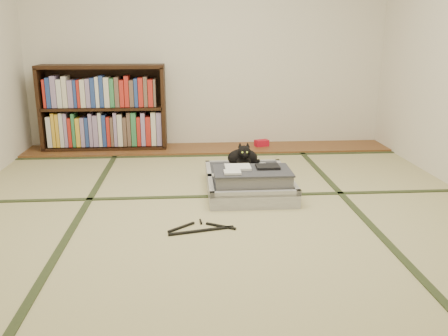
{
  "coord_description": "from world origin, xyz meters",
  "views": [
    {
      "loc": [
        -0.21,
        -3.15,
        1.25
      ],
      "look_at": [
        0.05,
        0.35,
        0.25
      ],
      "focal_mm": 38.0,
      "sensor_mm": 36.0,
      "label": 1
    }
  ],
  "objects": [
    {
      "name": "cat",
      "position": [
        0.25,
        0.78,
        0.22
      ],
      "size": [
        0.3,
        0.3,
        0.24
      ],
      "color": "black",
      "rests_on": "suitcase"
    },
    {
      "name": "cable_coil",
      "position": [
        0.43,
        0.82,
        0.14
      ],
      "size": [
        0.09,
        0.09,
        0.02
      ],
      "color": "white",
      "rests_on": "suitcase"
    },
    {
      "name": "suitcase",
      "position": [
        0.26,
        0.48,
        0.09
      ],
      "size": [
        0.67,
        0.9,
        0.26
      ],
      "color": "#B9B9BE",
      "rests_on": "floor"
    },
    {
      "name": "hanger",
      "position": [
        -0.14,
        -0.25,
        0.01
      ],
      "size": [
        0.45,
        0.25,
        0.01
      ],
      "color": "black",
      "rests_on": "floor"
    },
    {
      "name": "red_item",
      "position": [
        0.6,
        2.03,
        0.06
      ],
      "size": [
        0.17,
        0.13,
        0.07
      ],
      "primitive_type": "cube",
      "rotation": [
        0.0,
        0.0,
        0.31
      ],
      "color": "red",
      "rests_on": "wood_strip"
    },
    {
      "name": "bookcase",
      "position": [
        -1.14,
        2.07,
        0.45
      ],
      "size": [
        1.34,
        0.31,
        0.92
      ],
      "color": "black",
      "rests_on": "wood_strip"
    },
    {
      "name": "wood_strip",
      "position": [
        0.0,
        2.0,
        0.01
      ],
      "size": [
        4.0,
        0.5,
        0.02
      ],
      "primitive_type": "cube",
      "color": "brown",
      "rests_on": "ground"
    },
    {
      "name": "floor",
      "position": [
        0.0,
        0.0,
        0.0
      ],
      "size": [
        4.5,
        4.5,
        0.0
      ],
      "primitive_type": "plane",
      "color": "tan",
      "rests_on": "ground"
    },
    {
      "name": "tatami_borders",
      "position": [
        0.0,
        0.49,
        0.0
      ],
      "size": [
        4.0,
        4.5,
        0.01
      ],
      "color": "#2D381E",
      "rests_on": "ground"
    }
  ]
}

